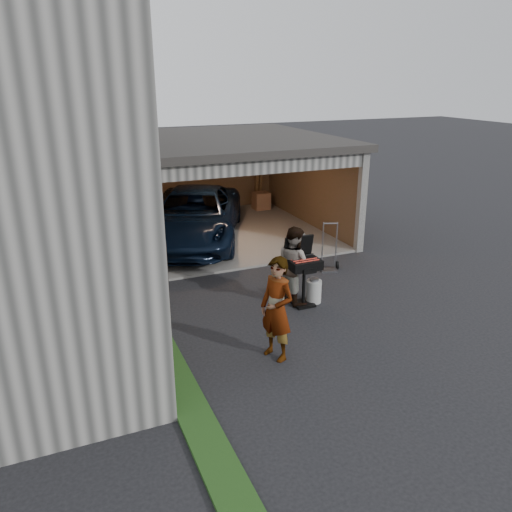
# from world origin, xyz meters

# --- Properties ---
(ground) EXTENTS (80.00, 80.00, 0.00)m
(ground) POSITION_xyz_m (0.00, 0.00, 0.00)
(ground) COLOR black
(ground) RESTS_ON ground
(groundcover_strip) EXTENTS (0.50, 8.00, 0.06)m
(groundcover_strip) POSITION_xyz_m (-2.25, -1.00, 0.03)
(groundcover_strip) COLOR #193814
(groundcover_strip) RESTS_ON ground
(garage) EXTENTS (6.80, 6.30, 2.90)m
(garage) POSITION_xyz_m (0.76, 6.79, 1.87)
(garage) COLOR #605E59
(garage) RESTS_ON ground
(minivan) EXTENTS (4.37, 5.83, 1.47)m
(minivan) POSITION_xyz_m (-0.00, 6.04, 0.74)
(minivan) COLOR black
(minivan) RESTS_ON ground
(woman) EXTENTS (0.65, 0.77, 1.81)m
(woman) POSITION_xyz_m (-0.50, -0.50, 0.90)
(woman) COLOR silver
(woman) RESTS_ON ground
(man) EXTENTS (0.74, 0.89, 1.66)m
(man) POSITION_xyz_m (0.80, 1.40, 0.83)
(man) COLOR #51281F
(man) RESTS_ON ground
(bbq_grill) EXTENTS (0.65, 0.57, 1.45)m
(bbq_grill) POSITION_xyz_m (0.90, 1.17, 0.86)
(bbq_grill) COLOR black
(bbq_grill) RESTS_ON ground
(propane_tank) EXTENTS (0.41, 0.41, 0.49)m
(propane_tank) POSITION_xyz_m (1.17, 1.18, 0.25)
(propane_tank) COLOR beige
(propane_tank) RESTS_ON ground
(plywood_panel) EXTENTS (0.25, 0.90, 1.00)m
(plywood_panel) POSITION_xyz_m (-2.40, 0.15, 0.50)
(plywood_panel) COLOR #4E301A
(plywood_panel) RESTS_ON ground
(hand_truck) EXTENTS (0.55, 0.50, 1.22)m
(hand_truck) POSITION_xyz_m (2.43, 2.66, 0.23)
(hand_truck) COLOR slate
(hand_truck) RESTS_ON ground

